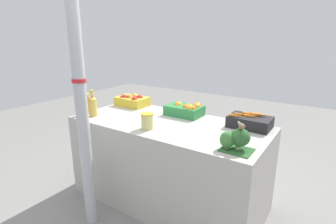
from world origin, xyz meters
TOP-DOWN VIEW (x-y plane):
  - ground_plane at (0.00, 0.00)m, footprint 10.00×10.00m
  - market_table at (0.00, 0.00)m, footprint 1.87×0.86m
  - support_pole at (-0.39, -0.66)m, footprint 0.11×0.11m
  - apple_crate at (-0.70, 0.28)m, footprint 0.36×0.24m
  - orange_crate at (0.03, 0.28)m, footprint 0.36×0.24m
  - carrot_crate at (0.69, 0.28)m, footprint 0.36×0.24m
  - broccoli_pile at (0.76, -0.25)m, footprint 0.23×0.18m
  - juice_bottle_amber at (-0.85, -0.26)m, footprint 0.07×0.07m
  - juice_bottle_golden at (-0.74, -0.26)m, footprint 0.08×0.08m
  - pickle_jar at (-0.05, -0.26)m, footprint 0.11×0.11m
  - sparrow_bird at (0.79, -0.26)m, footprint 0.09×0.12m

SIDE VIEW (x-z plane):
  - ground_plane at x=0.00m, z-range 0.00..0.00m
  - market_table at x=0.00m, z-range 0.00..0.84m
  - carrot_crate at x=0.69m, z-range 0.83..0.96m
  - orange_crate at x=0.03m, z-range 0.84..0.97m
  - apple_crate at x=-0.70m, z-range 0.84..0.97m
  - pickle_jar at x=-0.05m, z-range 0.84..0.98m
  - broccoli_pile at x=0.76m, z-range 0.85..1.01m
  - juice_bottle_golden at x=-0.74m, z-range 0.82..1.09m
  - juice_bottle_amber at x=-0.85m, z-range 0.82..1.12m
  - sparrow_bird at x=0.79m, z-range 1.00..1.05m
  - support_pole at x=-0.39m, z-range 0.00..2.35m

